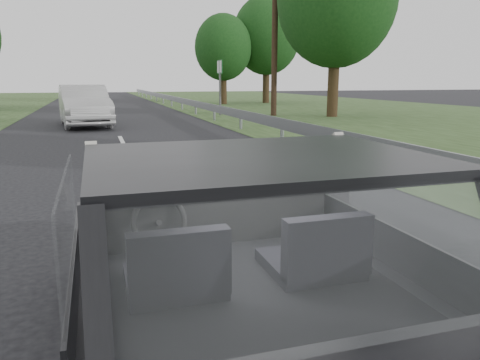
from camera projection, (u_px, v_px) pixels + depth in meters
subject_car at (235, 263)px, 2.80m from camera, size 1.80×4.00×1.45m
dashboard at (210, 215)px, 3.36m from camera, size 1.58×0.45×0.30m
driver_seat at (176, 264)px, 2.39m from camera, size 0.50×0.72×0.42m
passenger_seat at (318, 247)px, 2.62m from camera, size 0.50×0.72×0.42m
steering_wheel at (159, 222)px, 2.96m from camera, size 0.36×0.36×0.04m
cat at (254, 182)px, 3.36m from camera, size 0.54×0.28×0.23m
guardrail at (278, 123)px, 13.42m from camera, size 0.05×90.00×0.32m
other_car at (84, 106)px, 18.41m from camera, size 2.42×5.06×1.61m
highway_sign at (220, 88)px, 23.84m from camera, size 0.16×1.11×2.77m
utility_pole at (275, 24)px, 22.93m from camera, size 0.32×0.32×8.97m
tree_1 at (336, 26)px, 22.31m from camera, size 7.16×7.16×8.62m
tree_2 at (223, 61)px, 34.50m from camera, size 4.63×4.63×6.35m
tree_3 at (266, 51)px, 36.21m from camera, size 5.39×5.39×7.93m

